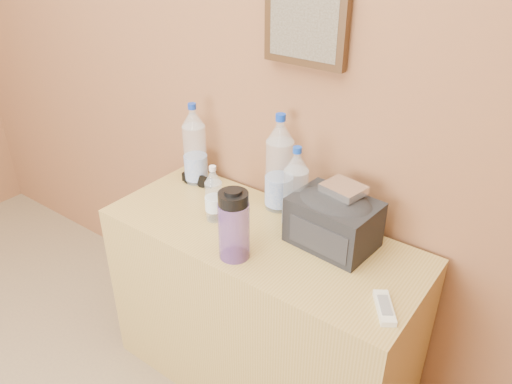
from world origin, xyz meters
TOP-DOWN VIEW (x-y plane):
  - picture_frame at (0.26, 1.98)m, footprint 0.30×0.03m
  - dresser at (0.26, 1.74)m, footprint 1.17×0.49m
  - pet_large_a at (-0.19, 1.89)m, footprint 0.09×0.09m
  - pet_large_b at (0.20, 1.92)m, footprint 0.10×0.10m
  - pet_large_c at (0.33, 1.84)m, footprint 0.09×0.09m
  - pet_small at (0.06, 1.71)m, footprint 0.06×0.06m
  - nalgene_bottle at (0.26, 1.58)m, footprint 0.10×0.10m
  - sunglasses at (-0.17, 1.88)m, footprint 0.15×0.07m
  - ac_remote at (0.77, 1.63)m, footprint 0.11×0.14m
  - toiletry_bag at (0.49, 1.84)m, footprint 0.29×0.22m
  - foil_packet at (0.50, 1.86)m, footprint 0.15×0.13m

SIDE VIEW (x-z plane):
  - dresser at x=0.26m, z-range 0.00..0.73m
  - ac_remote at x=0.77m, z-range 0.73..0.75m
  - sunglasses at x=-0.17m, z-range 0.73..0.77m
  - toiletry_bag at x=0.49m, z-range 0.73..0.92m
  - pet_small at x=0.06m, z-range 0.72..0.94m
  - nalgene_bottle at x=0.26m, z-range 0.73..0.98m
  - pet_large_c at x=0.33m, z-range 0.71..1.03m
  - pet_large_a at x=-0.19m, z-range 0.71..1.05m
  - pet_large_b at x=0.20m, z-range 0.71..1.09m
  - foil_packet at x=0.50m, z-range 0.92..0.95m
  - picture_frame at x=0.26m, z-range 1.27..1.52m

